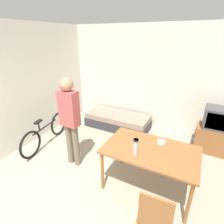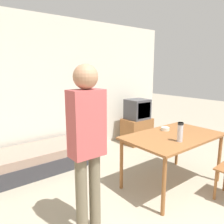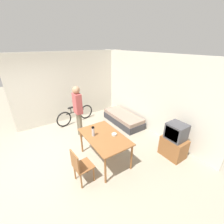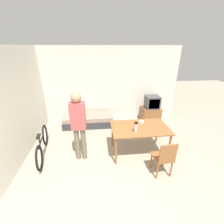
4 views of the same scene
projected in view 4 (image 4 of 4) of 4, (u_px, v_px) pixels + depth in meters
name	position (u px, v px, depth m)	size (l,w,h in m)	color
ground_plane	(119.00, 204.00, 2.75)	(20.00, 20.00, 0.00)	#9E937F
wall_back	(105.00, 85.00, 5.51)	(5.43, 0.06, 2.70)	silver
wall_left	(18.00, 105.00, 3.63)	(0.06, 4.60, 2.70)	silver
daybed	(89.00, 120.00, 5.47)	(1.77, 0.76, 0.40)	#333338
tv	(151.00, 111.00, 5.56)	(0.65, 0.47, 1.04)	brown
dining_table	(140.00, 130.00, 3.83)	(1.44, 0.88, 0.78)	brown
wooden_chair	(165.00, 157.00, 3.18)	(0.43, 0.43, 0.88)	brown
bicycle	(42.00, 145.00, 3.89)	(0.31, 1.60, 0.71)	black
person_standing	(78.00, 122.00, 3.47)	(0.34, 0.24, 1.77)	#6B604C
thermos_flask	(136.00, 127.00, 3.52)	(0.08, 0.08, 0.26)	#B7B7BC
mate_bowl	(141.00, 122.00, 4.02)	(0.13, 0.13, 0.05)	beige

